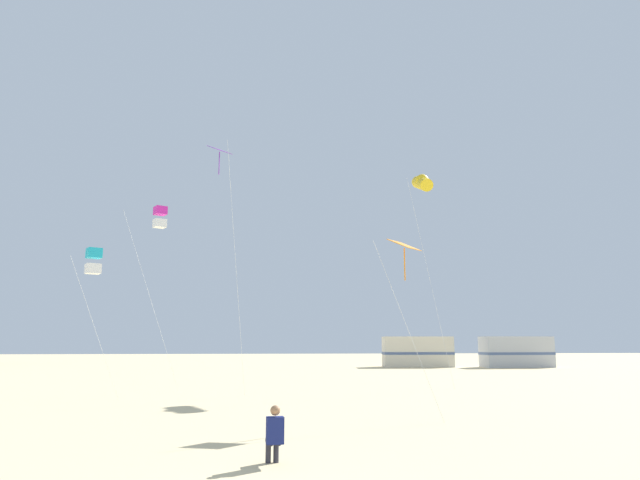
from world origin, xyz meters
name	(u,v)px	position (x,y,z in m)	size (l,w,h in m)	color
kite_flyer_standing	(274,433)	(0.31, 4.58, 0.61)	(0.38, 0.54, 1.16)	navy
kite_tube_gold	(422,183)	(8.57, 22.72, 11.12)	(2.15, 2.52, 11.83)	silver
kite_box_cyan	(94,261)	(-7.65, 18.40, 5.90)	(2.04, 1.98, 6.48)	silver
kite_diamond_orange	(404,250)	(4.65, 11.16, 5.42)	(2.02, 1.82, 5.81)	silver
kite_box_magenta	(160,217)	(-5.76, 23.03, 8.93)	(3.14, 2.02, 9.53)	silver
kite_diamond_violet	(221,161)	(-2.21, 18.49, 10.74)	(2.03, 2.03, 11.47)	silver
rv_van_cream	(417,352)	(14.05, 45.77, 1.39)	(6.55, 2.66, 2.80)	beige
rv_van_silver	(516,352)	(22.98, 44.25, 1.39)	(6.55, 2.67, 2.80)	#B7BABF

